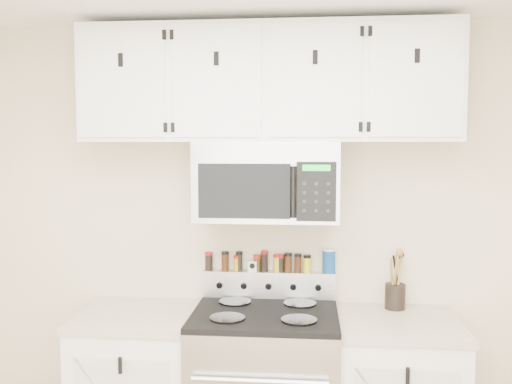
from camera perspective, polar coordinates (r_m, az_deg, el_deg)
back_wall at (r=3.30m, az=1.37°, el=-5.26°), size 3.50×0.01×2.50m
microwave at (r=3.07m, az=1.14°, el=1.11°), size 0.76×0.44×0.42m
upper_cabinets at (r=3.11m, az=1.19°, el=10.76°), size 2.00×0.35×0.62m
utensil_crock at (r=3.28m, az=13.74°, el=-9.90°), size 0.11×0.11×0.32m
kitchen_timer at (r=3.30m, az=-0.34°, el=-7.40°), size 0.05×0.05×0.06m
salt_canister at (r=3.28m, az=7.30°, el=-6.84°), size 0.07×0.07×0.14m
spice_jar_0 at (r=3.33m, az=-4.74°, el=-6.90°), size 0.05×0.05×0.10m
spice_jar_1 at (r=3.32m, az=-3.10°, el=-6.89°), size 0.04×0.04×0.11m
spice_jar_2 at (r=3.31m, az=-1.91°, el=-7.10°), size 0.04×0.04×0.09m
spice_jar_3 at (r=3.30m, az=-1.68°, el=-6.91°), size 0.04×0.04×0.11m
spice_jar_4 at (r=3.30m, az=0.11°, el=-7.11°), size 0.04×0.04×0.09m
spice_jar_5 at (r=3.29m, az=0.85°, el=-6.91°), size 0.04×0.04×0.12m
spice_jar_6 at (r=3.29m, az=2.13°, el=-7.09°), size 0.04×0.04×0.10m
spice_jar_7 at (r=3.29m, az=2.47°, el=-7.11°), size 0.04×0.04×0.10m
spice_jar_8 at (r=3.28m, az=3.23°, el=-7.03°), size 0.04×0.04×0.11m
spice_jar_9 at (r=3.28m, az=4.20°, el=-7.08°), size 0.04×0.04×0.10m
spice_jar_10 at (r=3.28m, az=5.14°, el=-7.13°), size 0.04×0.04×0.10m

